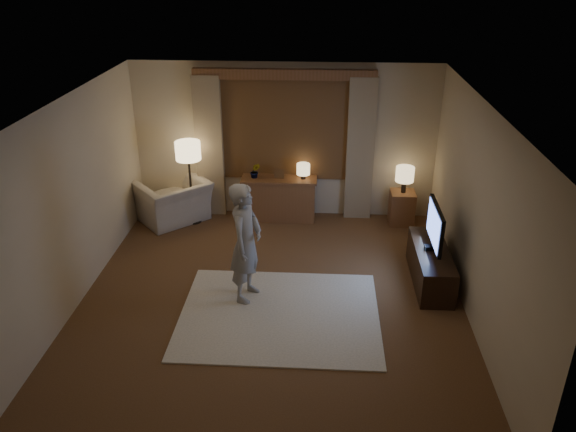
# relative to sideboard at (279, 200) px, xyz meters

# --- Properties ---
(room) EXTENTS (5.04, 5.54, 2.64)m
(room) POSITION_rel_sideboard_xyz_m (0.08, -2.00, 0.98)
(room) COLOR brown
(room) RESTS_ON ground
(rug) EXTENTS (2.50, 2.00, 0.02)m
(rug) POSITION_rel_sideboard_xyz_m (0.21, -2.82, -0.34)
(rug) COLOR white
(rug) RESTS_ON floor
(sideboard) EXTENTS (1.20, 0.40, 0.70)m
(sideboard) POSITION_rel_sideboard_xyz_m (0.00, 0.00, 0.00)
(sideboard) COLOR brown
(sideboard) RESTS_ON floor
(picture_frame) EXTENTS (0.16, 0.02, 0.20)m
(picture_frame) POSITION_rel_sideboard_xyz_m (0.00, 0.00, 0.45)
(picture_frame) COLOR brown
(picture_frame) RESTS_ON sideboard
(plant) EXTENTS (0.17, 0.13, 0.30)m
(plant) POSITION_rel_sideboard_xyz_m (-0.40, 0.00, 0.50)
(plant) COLOR #999999
(plant) RESTS_ON sideboard
(table_lamp_sideboard) EXTENTS (0.22, 0.22, 0.30)m
(table_lamp_sideboard) POSITION_rel_sideboard_xyz_m (0.40, 0.00, 0.55)
(table_lamp_sideboard) COLOR black
(table_lamp_sideboard) RESTS_ON sideboard
(floor_lamp) EXTENTS (0.41, 0.41, 1.41)m
(floor_lamp) POSITION_rel_sideboard_xyz_m (-1.45, -0.20, 0.83)
(floor_lamp) COLOR black
(floor_lamp) RESTS_ON floor
(armchair) EXTENTS (1.44, 1.43, 0.70)m
(armchair) POSITION_rel_sideboard_xyz_m (-1.77, -0.18, 0.00)
(armchair) COLOR beige
(armchair) RESTS_ON floor
(side_table) EXTENTS (0.40, 0.40, 0.56)m
(side_table) POSITION_rel_sideboard_xyz_m (2.06, -0.05, -0.07)
(side_table) COLOR brown
(side_table) RESTS_ON floor
(table_lamp_side) EXTENTS (0.30, 0.30, 0.44)m
(table_lamp_side) POSITION_rel_sideboard_xyz_m (2.06, -0.05, 0.52)
(table_lamp_side) COLOR black
(table_lamp_side) RESTS_ON side_table
(tv_stand) EXTENTS (0.45, 1.40, 0.50)m
(tv_stand) POSITION_rel_sideboard_xyz_m (2.23, -1.89, -0.10)
(tv_stand) COLOR black
(tv_stand) RESTS_ON floor
(tv) EXTENTS (0.22, 0.89, 0.64)m
(tv) POSITION_rel_sideboard_xyz_m (2.23, -1.89, 0.50)
(tv) COLOR black
(tv) RESTS_ON tv_stand
(person) EXTENTS (0.53, 0.67, 1.61)m
(person) POSITION_rel_sideboard_xyz_m (-0.24, -2.44, 0.47)
(person) COLOR #A29D95
(person) RESTS_ON rug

